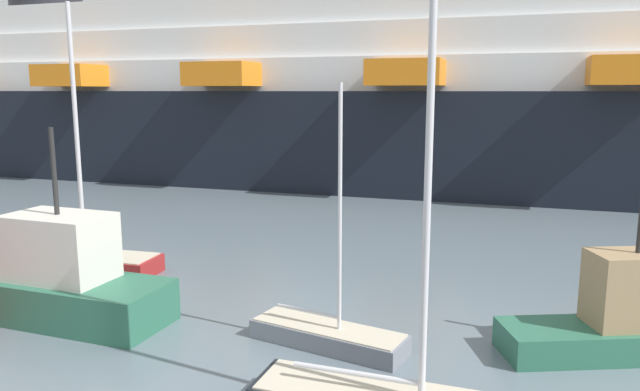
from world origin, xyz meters
The scene contains 5 objects.
sailboat_2 centered at (2.53, 7.56, 0.36)m, with size 4.50×2.34×7.00m.
sailboat_3 centered at (-8.64, 11.86, 0.49)m, with size 6.87×1.73×9.92m.
fishing_boat_0 centered at (-5.89, 7.47, 1.16)m, with size 7.47×3.11×5.76m.
fishing_boat_1 centered at (10.12, 9.07, 0.96)m, with size 6.35×3.63×4.87m.
cruise_ship centered at (-10.10, 39.42, 6.19)m, with size 123.82×25.57×19.55m.
Camera 1 is at (6.22, -7.30, 6.81)m, focal length 33.77 mm.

